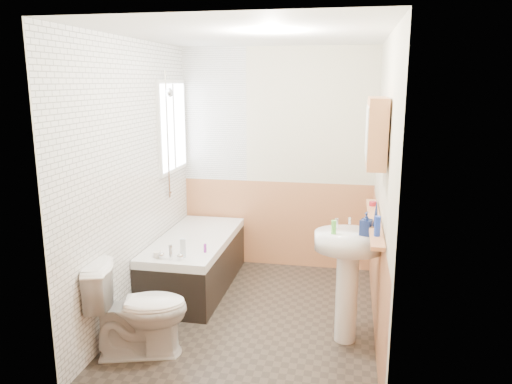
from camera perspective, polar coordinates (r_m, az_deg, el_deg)
floor at (r=4.75m, az=-0.35°, el=-14.08°), size 2.80×2.80×0.00m
ceiling at (r=4.26m, az=-0.40°, el=17.58°), size 2.80×2.80×0.00m
wall_back at (r=5.70m, az=2.41°, el=3.69°), size 2.20×0.02×2.50m
wall_front at (r=3.00m, az=-5.68°, el=-4.51°), size 2.20×0.02×2.50m
wall_left at (r=4.67m, az=-13.85°, el=1.37°), size 0.02×2.80×2.50m
wall_right at (r=4.26m, az=14.43°, el=0.26°), size 0.02×2.80×2.50m
wainscot_right at (r=4.47m, az=13.62°, el=-9.15°), size 0.01×2.80×1.00m
wainscot_front at (r=3.32m, az=-5.27°, el=-16.87°), size 2.20×0.01×1.00m
wainscot_back at (r=5.84m, az=2.31°, el=-3.63°), size 2.20×0.01×1.00m
tile_cladding_left at (r=4.66m, az=-13.60°, el=1.36°), size 0.01×2.80×2.50m
tile_return_back at (r=5.77m, az=-4.80°, el=8.77°), size 0.75×0.01×1.50m
window at (r=5.47m, az=-9.46°, el=7.39°), size 0.03×0.79×0.99m
bathtub at (r=5.31m, az=-6.97°, el=-7.83°), size 0.70×1.58×0.69m
shower_riser at (r=5.25m, az=-10.05°, el=7.51°), size 0.11×0.09×1.31m
toilet at (r=4.12m, az=-13.28°, el=-12.91°), size 0.86×0.63×0.76m
sink at (r=4.16m, az=10.45°, el=-8.13°), size 0.55×0.44×1.06m
pine_shelf at (r=4.22m, az=13.37°, el=-3.24°), size 0.10×1.45×0.03m
medicine_cabinet at (r=3.95m, az=13.59°, el=6.65°), size 0.15×0.58×0.53m
foam_can at (r=3.75m, az=13.70°, el=-3.81°), size 0.06×0.06×0.15m
green_bottle at (r=3.99m, az=13.57°, el=-2.31°), size 0.05×0.05×0.22m
black_jar at (r=4.65m, az=13.19°, el=-1.30°), size 0.08×0.08×0.04m
soap_bottle at (r=4.02m, az=12.44°, el=-4.25°), size 0.14×0.21×0.09m
clear_bottle at (r=4.00m, az=8.88°, el=-4.00°), size 0.05×0.05×0.11m
blue_gel at (r=4.62m, az=-8.35°, el=-6.37°), size 0.06×0.05×0.18m
cream_jar at (r=4.69m, az=-11.15°, el=-6.99°), size 0.10×0.10×0.05m
orange_bottle at (r=4.74m, az=-5.84°, el=-6.40°), size 0.03×0.03×0.08m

